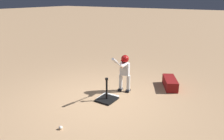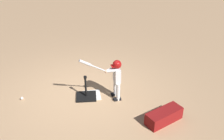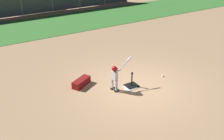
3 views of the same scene
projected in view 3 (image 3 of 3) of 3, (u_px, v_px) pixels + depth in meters
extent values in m
plane|color=tan|center=(137.00, 87.00, 10.26)|extent=(90.00, 90.00, 0.00)
cube|color=#3D7F33|center=(53.00, 25.00, 17.59)|extent=(56.00, 4.75, 0.02)
cylinder|color=#9E9EA3|center=(21.00, 2.00, 19.14)|extent=(0.08, 0.08, 2.08)
cube|color=#565B60|center=(37.00, 0.00, 19.67)|extent=(16.34, 0.02, 2.00)
cube|color=white|center=(130.00, 87.00, 10.19)|extent=(0.47, 0.47, 0.02)
cube|color=black|center=(132.00, 86.00, 10.29)|extent=(0.49, 0.44, 0.04)
cylinder|color=black|center=(132.00, 80.00, 10.17)|extent=(0.05, 0.05, 0.51)
cylinder|color=black|center=(132.00, 73.00, 10.04)|extent=(0.08, 0.08, 0.05)
cylinder|color=silver|center=(112.00, 84.00, 9.99)|extent=(0.11, 0.11, 0.47)
cube|color=black|center=(113.00, 88.00, 10.09)|extent=(0.19, 0.12, 0.06)
cylinder|color=silver|center=(116.00, 86.00, 9.84)|extent=(0.11, 0.11, 0.47)
cube|color=black|center=(117.00, 91.00, 9.94)|extent=(0.19, 0.12, 0.06)
cube|color=silver|center=(114.00, 76.00, 9.73)|extent=(0.18, 0.26, 0.34)
sphere|color=#DBB293|center=(114.00, 69.00, 9.61)|extent=(0.18, 0.18, 0.18)
sphere|color=maroon|center=(114.00, 69.00, 9.60)|extent=(0.21, 0.21, 0.21)
cube|color=maroon|center=(116.00, 69.00, 9.66)|extent=(0.13, 0.17, 0.01)
cylinder|color=silver|center=(116.00, 70.00, 9.76)|extent=(0.28, 0.10, 0.10)
cylinder|color=silver|center=(118.00, 71.00, 9.71)|extent=(0.28, 0.19, 0.10)
sphere|color=#DBB293|center=(119.00, 70.00, 9.82)|extent=(0.09, 0.09, 0.09)
cylinder|color=silver|center=(125.00, 64.00, 9.92)|extent=(0.60, 0.15, 0.38)
cylinder|color=silver|center=(129.00, 59.00, 9.98)|extent=(0.29, 0.11, 0.20)
cylinder|color=black|center=(119.00, 70.00, 9.81)|extent=(0.05, 0.05, 0.05)
sphere|color=white|center=(163.00, 76.00, 10.98)|extent=(0.07, 0.07, 0.07)
cube|color=gray|center=(33.00, 5.00, 21.26)|extent=(3.56, 0.29, 0.04)
cube|color=gray|center=(33.00, 8.00, 21.59)|extent=(3.56, 0.35, 0.04)
cube|color=gray|center=(35.00, 3.00, 20.60)|extent=(3.56, 0.29, 0.04)
cube|color=gray|center=(35.00, 6.00, 20.93)|extent=(3.56, 0.35, 0.04)
cube|color=gray|center=(38.00, 1.00, 19.94)|extent=(3.56, 0.29, 0.04)
cube|color=gray|center=(37.00, 4.00, 20.27)|extent=(3.56, 0.35, 0.04)
cylinder|color=gray|center=(51.00, 4.00, 22.31)|extent=(0.06, 0.06, 0.33)
cylinder|color=gray|center=(58.00, 4.00, 20.92)|extent=(0.06, 0.06, 0.95)
cylinder|color=gray|center=(54.00, 0.00, 21.47)|extent=(0.08, 1.67, 0.66)
cylinder|color=gray|center=(12.00, 9.00, 20.76)|extent=(0.06, 0.06, 0.33)
cylinder|color=gray|center=(17.00, 10.00, 19.37)|extent=(0.06, 0.06, 0.95)
cylinder|color=gray|center=(14.00, 5.00, 19.92)|extent=(0.08, 1.67, 0.66)
cube|color=gray|center=(98.00, 0.00, 24.51)|extent=(3.09, 0.40, 0.04)
cylinder|color=gray|center=(84.00, 0.00, 23.76)|extent=(0.06, 0.06, 0.36)
cube|color=maroon|center=(81.00, 82.00, 10.28)|extent=(0.89, 0.69, 0.28)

